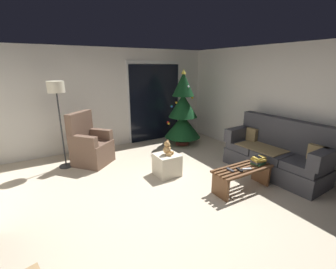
# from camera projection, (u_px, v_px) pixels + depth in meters

# --- Properties ---
(ground_plane) EXTENTS (7.00, 7.00, 0.00)m
(ground_plane) POSITION_uv_depth(u_px,v_px,m) (169.00, 199.00, 3.76)
(ground_plane) COLOR beige
(wall_back) EXTENTS (5.72, 0.12, 2.50)m
(wall_back) POSITION_uv_depth(u_px,v_px,m) (108.00, 99.00, 5.94)
(wall_back) COLOR silver
(wall_back) RESTS_ON ground
(wall_right) EXTENTS (0.12, 6.00, 2.50)m
(wall_right) POSITION_uv_depth(u_px,v_px,m) (288.00, 107.00, 4.79)
(wall_right) COLOR silver
(wall_right) RESTS_ON ground
(patio_door_frame) EXTENTS (1.60, 0.02, 2.20)m
(patio_door_frame) POSITION_uv_depth(u_px,v_px,m) (155.00, 101.00, 6.55)
(patio_door_frame) COLOR silver
(patio_door_frame) RESTS_ON ground
(patio_door_glass) EXTENTS (1.50, 0.02, 2.10)m
(patio_door_glass) POSITION_uv_depth(u_px,v_px,m) (155.00, 103.00, 6.55)
(patio_door_glass) COLOR black
(patio_door_glass) RESTS_ON ground
(couch) EXTENTS (0.88, 1.98, 1.08)m
(couch) POSITION_uv_depth(u_px,v_px,m) (276.00, 154.00, 4.58)
(couch) COLOR #3D3D42
(couch) RESTS_ON ground
(coffee_table) EXTENTS (1.10, 0.40, 0.41)m
(coffee_table) POSITION_uv_depth(u_px,v_px,m) (242.00, 175.00, 3.99)
(coffee_table) COLOR brown
(coffee_table) RESTS_ON ground
(remote_graphite) EXTENTS (0.05, 0.16, 0.02)m
(remote_graphite) POSITION_uv_depth(u_px,v_px,m) (230.00, 170.00, 3.84)
(remote_graphite) COLOR #333338
(remote_graphite) RESTS_ON coffee_table
(remote_silver) EXTENTS (0.16, 0.09, 0.02)m
(remote_silver) POSITION_uv_depth(u_px,v_px,m) (247.00, 169.00, 3.87)
(remote_silver) COLOR #ADADB2
(remote_silver) RESTS_ON coffee_table
(remote_black) EXTENTS (0.08, 0.16, 0.02)m
(remote_black) POSITION_uv_depth(u_px,v_px,m) (240.00, 170.00, 3.85)
(remote_black) COLOR black
(remote_black) RESTS_ON coffee_table
(book_stack) EXTENTS (0.25, 0.21, 0.13)m
(book_stack) POSITION_uv_depth(u_px,v_px,m) (258.00, 161.00, 4.08)
(book_stack) COLOR #337042
(book_stack) RESTS_ON coffee_table
(cell_phone) EXTENTS (0.11, 0.16, 0.01)m
(cell_phone) POSITION_uv_depth(u_px,v_px,m) (258.00, 157.00, 4.08)
(cell_phone) COLOR black
(cell_phone) RESTS_ON book_stack
(christmas_tree) EXTENTS (0.96, 0.96, 1.98)m
(christmas_tree) POSITION_uv_depth(u_px,v_px,m) (183.00, 113.00, 6.13)
(christmas_tree) COLOR #4C1E19
(christmas_tree) RESTS_ON ground
(armchair) EXTENTS (0.97, 0.97, 1.13)m
(armchair) POSITION_uv_depth(u_px,v_px,m) (90.00, 146.00, 5.04)
(armchair) COLOR brown
(armchair) RESTS_ON ground
(floor_lamp) EXTENTS (0.32, 0.32, 1.78)m
(floor_lamp) POSITION_uv_depth(u_px,v_px,m) (57.00, 96.00, 4.55)
(floor_lamp) COLOR #2D2D30
(floor_lamp) RESTS_ON ground
(ottoman) EXTENTS (0.44, 0.44, 0.42)m
(ottoman) POSITION_uv_depth(u_px,v_px,m) (167.00, 165.00, 4.55)
(ottoman) COLOR beige
(ottoman) RESTS_ON ground
(teddy_bear_honey) EXTENTS (0.21, 0.22, 0.29)m
(teddy_bear_honey) POSITION_uv_depth(u_px,v_px,m) (167.00, 149.00, 4.45)
(teddy_bear_honey) COLOR tan
(teddy_bear_honey) RESTS_ON ottoman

